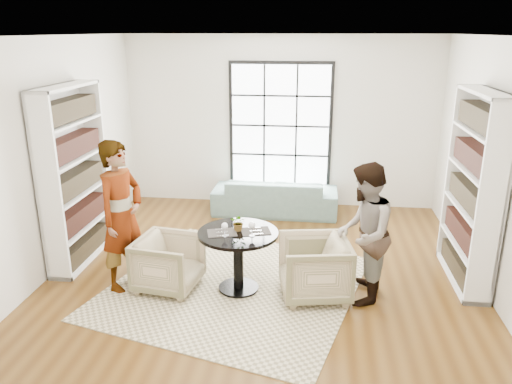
# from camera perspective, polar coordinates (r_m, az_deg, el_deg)

# --- Properties ---
(ground) EXTENTS (6.00, 6.00, 0.00)m
(ground) POSITION_cam_1_polar(r_m,az_deg,el_deg) (6.56, 0.68, -9.80)
(ground) COLOR brown
(room_shell) EXTENTS (6.00, 6.01, 6.00)m
(room_shell) POSITION_cam_1_polar(r_m,az_deg,el_deg) (6.59, 1.23, 2.14)
(room_shell) COLOR silver
(room_shell) RESTS_ON ground
(rug) EXTENTS (3.54, 3.54, 0.01)m
(rug) POSITION_cam_1_polar(r_m,az_deg,el_deg) (6.36, -2.54, -10.70)
(rug) COLOR beige
(rug) RESTS_ON ground
(pedestal_table) EXTENTS (0.97, 0.97, 0.77)m
(pedestal_table) POSITION_cam_1_polar(r_m,az_deg,el_deg) (6.05, -2.05, -6.43)
(pedestal_table) COLOR black
(pedestal_table) RESTS_ON ground
(sofa) EXTENTS (2.14, 0.85, 0.62)m
(sofa) POSITION_cam_1_polar(r_m,az_deg,el_deg) (8.69, 2.20, -0.42)
(sofa) COLOR slate
(sofa) RESTS_ON ground
(armchair_left) EXTENTS (0.84, 0.82, 0.67)m
(armchair_left) POSITION_cam_1_polar(r_m,az_deg,el_deg) (6.27, -9.95, -8.00)
(armchair_left) COLOR tan
(armchair_left) RESTS_ON ground
(armchair_right) EXTENTS (0.93, 0.91, 0.73)m
(armchair_right) POSITION_cam_1_polar(r_m,az_deg,el_deg) (6.03, 6.66, -8.62)
(armchair_right) COLOR tan
(armchair_right) RESTS_ON ground
(person_left) EXTENTS (0.65, 0.79, 1.86)m
(person_left) POSITION_cam_1_polar(r_m,az_deg,el_deg) (6.22, -15.12, -2.66)
(person_left) COLOR gray
(person_left) RESTS_ON ground
(person_right) EXTENTS (0.76, 0.91, 1.67)m
(person_right) POSITION_cam_1_polar(r_m,az_deg,el_deg) (5.87, 12.22, -4.70)
(person_right) COLOR gray
(person_right) RESTS_ON ground
(placemat_left) EXTENTS (0.40, 0.34, 0.01)m
(placemat_left) POSITION_cam_1_polar(r_m,az_deg,el_deg) (5.94, -3.91, -4.68)
(placemat_left) COLOR black
(placemat_left) RESTS_ON pedestal_table
(placemat_right) EXTENTS (0.40, 0.34, 0.01)m
(placemat_right) POSITION_cam_1_polar(r_m,az_deg,el_deg) (5.97, -0.04, -4.50)
(placemat_right) COLOR black
(placemat_right) RESTS_ON pedestal_table
(cutlery_left) EXTENTS (0.20, 0.25, 0.01)m
(cutlery_left) POSITION_cam_1_polar(r_m,az_deg,el_deg) (5.93, -3.91, -4.61)
(cutlery_left) COLOR silver
(cutlery_left) RESTS_ON placemat_left
(cutlery_right) EXTENTS (0.20, 0.25, 0.01)m
(cutlery_right) POSITION_cam_1_polar(r_m,az_deg,el_deg) (5.96, -0.04, -4.44)
(cutlery_right) COLOR silver
(cutlery_right) RESTS_ON placemat_right
(wine_glass_left) EXTENTS (0.08, 0.08, 0.17)m
(wine_glass_left) POSITION_cam_1_polar(r_m,az_deg,el_deg) (5.80, -3.61, -3.96)
(wine_glass_left) COLOR silver
(wine_glass_left) RESTS_ON pedestal_table
(wine_glass_right) EXTENTS (0.08, 0.08, 0.18)m
(wine_glass_right) POSITION_cam_1_polar(r_m,az_deg,el_deg) (5.79, -0.47, -3.87)
(wine_glass_right) COLOR silver
(wine_glass_right) RESTS_ON pedestal_table
(flower_centerpiece) EXTENTS (0.19, 0.17, 0.21)m
(flower_centerpiece) POSITION_cam_1_polar(r_m,az_deg,el_deg) (5.96, -1.97, -3.49)
(flower_centerpiece) COLOR gray
(flower_centerpiece) RESTS_ON pedestal_table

